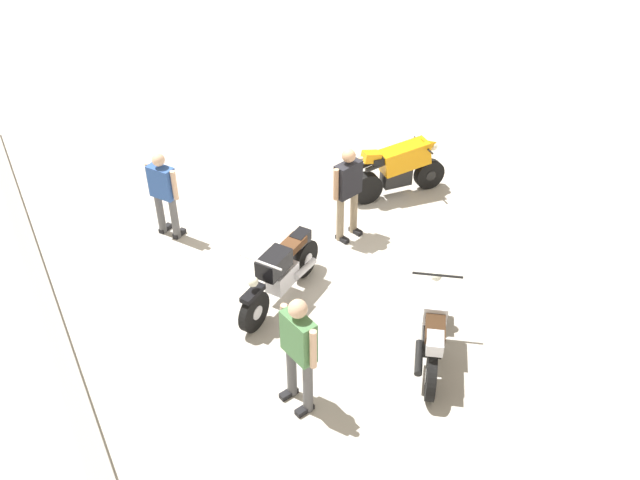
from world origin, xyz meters
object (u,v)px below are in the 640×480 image
motorcycle_black_cruiser (281,273)px  person_in_blue_shirt (163,191)px  motorcycle_silver_cruiser (433,328)px  person_in_black_shirt (348,188)px  motorcycle_orange_sportbike (400,167)px  person_in_green_shirt (299,346)px

motorcycle_black_cruiser → person_in_blue_shirt: bearing=-100.1°
motorcycle_silver_cruiser → person_in_blue_shirt: size_ratio=1.07×
motorcycle_silver_cruiser → person_in_black_shirt: 3.13m
person_in_blue_shirt → motorcycle_black_cruiser: bearing=-100.2°
motorcycle_orange_sportbike → person_in_blue_shirt: 4.38m
motorcycle_black_cruiser → motorcycle_orange_sportbike: (1.69, -3.30, 0.07)m
motorcycle_silver_cruiser → person_in_green_shirt: (0.13, 2.00, 0.50)m
motorcycle_orange_sportbike → person_in_green_shirt: bearing=-131.0°
motorcycle_silver_cruiser → motorcycle_black_cruiser: bearing=69.4°
person_in_black_shirt → motorcycle_black_cruiser: bearing=-76.0°
person_in_black_shirt → person_in_blue_shirt: bearing=-134.4°
motorcycle_black_cruiser → motorcycle_orange_sportbike: bearing=175.4°
motorcycle_silver_cruiser → person_in_blue_shirt: person_in_blue_shirt is taller
motorcycle_silver_cruiser → motorcycle_black_cruiser: size_ratio=0.94×
motorcycle_orange_sportbike → person_in_blue_shirt: person_in_blue_shirt is taller
motorcycle_black_cruiser → person_in_black_shirt: 2.06m
motorcycle_black_cruiser → person_in_black_shirt: size_ratio=1.07×
motorcycle_silver_cruiser → motorcycle_black_cruiser: same height
motorcycle_silver_cruiser → person_in_black_shirt: bearing=29.1°
person_in_blue_shirt → person_in_black_shirt: (-1.52, -2.74, 0.07)m
person_in_blue_shirt → person_in_green_shirt: person_in_green_shirt is taller
person_in_black_shirt → person_in_green_shirt: (-2.93, 2.43, 0.03)m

